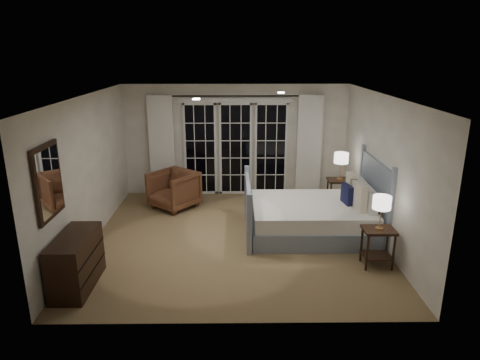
{
  "coord_description": "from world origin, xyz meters",
  "views": [
    {
      "loc": [
        -0.01,
        -7.0,
        3.21
      ],
      "look_at": [
        0.07,
        0.08,
        1.05
      ],
      "focal_mm": 32.0,
      "sensor_mm": 36.0,
      "label": 1
    }
  ],
  "objects_px": {
    "armchair": "(174,190)",
    "dresser": "(76,262)",
    "nightstand_left": "(378,242)",
    "lamp_right": "(341,158)",
    "nightstand_right": "(339,189)",
    "bed": "(314,216)",
    "lamp_left": "(382,203)"
  },
  "relations": [
    {
      "from": "nightstand_left",
      "to": "nightstand_right",
      "type": "relative_size",
      "value": 0.97
    },
    {
      "from": "armchair",
      "to": "nightstand_right",
      "type": "bearing_deg",
      "value": 37.63
    },
    {
      "from": "lamp_left",
      "to": "armchair",
      "type": "relative_size",
      "value": 0.61
    },
    {
      "from": "armchair",
      "to": "dresser",
      "type": "bearing_deg",
      "value": -67.13
    },
    {
      "from": "nightstand_right",
      "to": "dresser",
      "type": "xyz_separation_m",
      "value": [
        -4.39,
        -3.07,
        -0.04
      ]
    },
    {
      "from": "bed",
      "to": "nightstand_right",
      "type": "relative_size",
      "value": 3.64
    },
    {
      "from": "armchair",
      "to": "lamp_right",
      "type": "bearing_deg",
      "value": 37.63
    },
    {
      "from": "lamp_right",
      "to": "dresser",
      "type": "height_order",
      "value": "lamp_right"
    },
    {
      "from": "bed",
      "to": "lamp_left",
      "type": "height_order",
      "value": "bed"
    },
    {
      "from": "nightstand_left",
      "to": "bed",
      "type": "bearing_deg",
      "value": 121.24
    },
    {
      "from": "bed",
      "to": "lamp_left",
      "type": "xyz_separation_m",
      "value": [
        0.76,
        -1.24,
        0.69
      ]
    },
    {
      "from": "lamp_left",
      "to": "dresser",
      "type": "xyz_separation_m",
      "value": [
        -4.4,
        -0.55,
        -0.65
      ]
    },
    {
      "from": "nightstand_right",
      "to": "nightstand_left",
      "type": "bearing_deg",
      "value": -89.81
    },
    {
      "from": "bed",
      "to": "nightstand_left",
      "type": "distance_m",
      "value": 1.46
    },
    {
      "from": "nightstand_right",
      "to": "bed",
      "type": "bearing_deg",
      "value": -120.48
    },
    {
      "from": "nightstand_right",
      "to": "lamp_left",
      "type": "distance_m",
      "value": 2.59
    },
    {
      "from": "nightstand_left",
      "to": "lamp_right",
      "type": "bearing_deg",
      "value": 90.19
    },
    {
      "from": "bed",
      "to": "lamp_right",
      "type": "height_order",
      "value": "bed"
    },
    {
      "from": "nightstand_left",
      "to": "lamp_right",
      "type": "distance_m",
      "value": 2.6
    },
    {
      "from": "armchair",
      "to": "dresser",
      "type": "distance_m",
      "value": 3.29
    },
    {
      "from": "nightstand_left",
      "to": "lamp_left",
      "type": "height_order",
      "value": "lamp_left"
    },
    {
      "from": "nightstand_right",
      "to": "armchair",
      "type": "relative_size",
      "value": 0.74
    },
    {
      "from": "dresser",
      "to": "nightstand_right",
      "type": "bearing_deg",
      "value": 34.93
    },
    {
      "from": "dresser",
      "to": "nightstand_left",
      "type": "bearing_deg",
      "value": 7.16
    },
    {
      "from": "bed",
      "to": "nightstand_right",
      "type": "distance_m",
      "value": 1.47
    },
    {
      "from": "bed",
      "to": "lamp_left",
      "type": "bearing_deg",
      "value": -58.76
    },
    {
      "from": "bed",
      "to": "nightstand_left",
      "type": "bearing_deg",
      "value": -58.76
    },
    {
      "from": "bed",
      "to": "nightstand_right",
      "type": "bearing_deg",
      "value": 59.52
    },
    {
      "from": "lamp_left",
      "to": "lamp_right",
      "type": "relative_size",
      "value": 0.93
    },
    {
      "from": "bed",
      "to": "dresser",
      "type": "height_order",
      "value": "bed"
    },
    {
      "from": "nightstand_left",
      "to": "armchair",
      "type": "height_order",
      "value": "armchair"
    },
    {
      "from": "armchair",
      "to": "dresser",
      "type": "relative_size",
      "value": 0.8
    }
  ]
}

